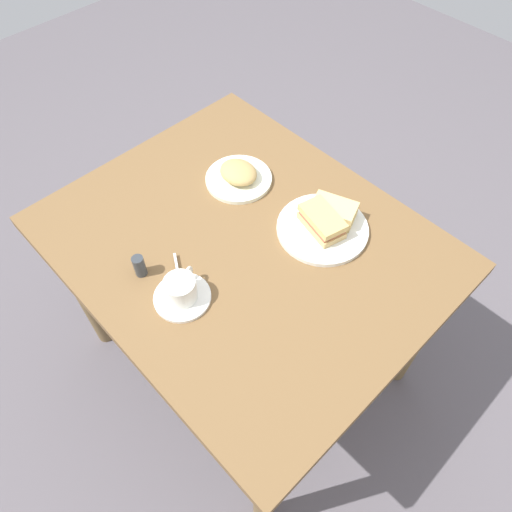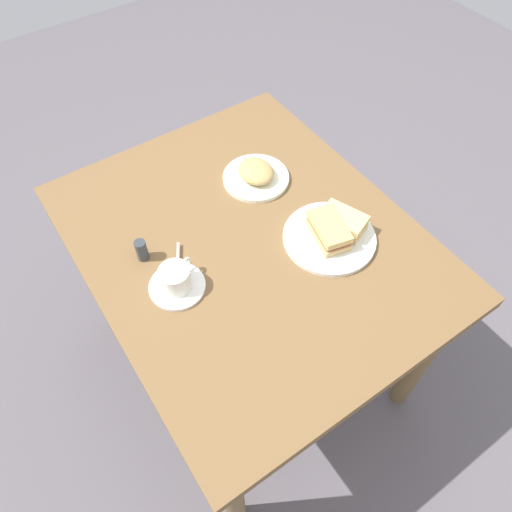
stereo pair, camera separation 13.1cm
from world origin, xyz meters
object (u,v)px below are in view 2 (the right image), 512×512
spoon (178,261)px  coffee_saucer (177,286)px  side_plate (256,178)px  coffee_cup (176,277)px  salt_shaker (142,250)px  dining_table (249,260)px  sandwich_plate (329,238)px  sandwich_back (343,221)px  sandwich_front (329,230)px

spoon → coffee_saucer: bearing=150.1°
coffee_saucer → side_plate: 0.46m
coffee_cup → salt_shaker: bearing=12.9°
dining_table → sandwich_plate: sandwich_plate is taller
dining_table → salt_shaker: salt_shaker is taller
dining_table → sandwich_back: sandwich_back is taller
dining_table → sandwich_back: size_ratio=7.44×
sandwich_front → salt_shaker: 0.52m
sandwich_front → sandwich_back: (0.00, -0.06, -0.00)m
dining_table → sandwich_front: sandwich_front is taller
sandwich_back → side_plate: bearing=15.8°
sandwich_plate → coffee_saucer: size_ratio=1.76×
coffee_saucer → salt_shaker: bearing=12.2°
dining_table → spoon: bearing=80.6°
spoon → side_plate: size_ratio=0.43×
salt_shaker → spoon: bearing=-137.1°
coffee_cup → salt_shaker: 0.14m
sandwich_back → coffee_cup: coffee_cup is taller
dining_table → sandwich_front: bearing=-124.9°
spoon → side_plate: (0.15, -0.36, -0.01)m
sandwich_front → spoon: bearing=67.5°
sandwich_plate → side_plate: same height
sandwich_back → salt_shaker: bearing=65.8°
sandwich_back → spoon: size_ratio=1.61×
sandwich_plate → coffee_saucer: (0.10, 0.44, -0.00)m
coffee_cup → spoon: size_ratio=1.18×
sandwich_back → spoon: bearing=70.5°
sandwich_plate → coffee_cup: size_ratio=2.49×
coffee_saucer → coffee_cup: size_ratio=1.41×
sandwich_front → salt_shaker: bearing=62.9°
salt_shaker → sandwich_plate: bearing=-117.0°
coffee_cup → sandwich_plate: bearing=-102.9°
dining_table → coffee_saucer: size_ratio=7.22×
dining_table → sandwich_back: 0.31m
dining_table → side_plate: side_plate is taller
salt_shaker → sandwich_back: bearing=-114.2°
coffee_saucer → side_plate: size_ratio=0.72×
sandwich_plate → sandwich_back: bearing=-82.7°
sandwich_back → coffee_cup: (0.09, 0.49, 0.01)m
sandwich_back → salt_shaker: 0.57m
dining_table → spoon: spoon is taller
dining_table → sandwich_plate: (-0.13, -0.19, 0.11)m
dining_table → side_plate: (0.19, -0.15, 0.11)m
sandwich_plate → coffee_cup: bearing=77.1°
sandwich_front → side_plate: (0.32, 0.03, -0.03)m
coffee_saucer → coffee_cup: bearing=-62.5°
sandwich_plate → sandwich_front: sandwich_front is taller
sandwich_plate → side_plate: (0.32, 0.04, 0.00)m
spoon → salt_shaker: (0.07, 0.07, 0.02)m
side_plate → coffee_saucer: bearing=118.6°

